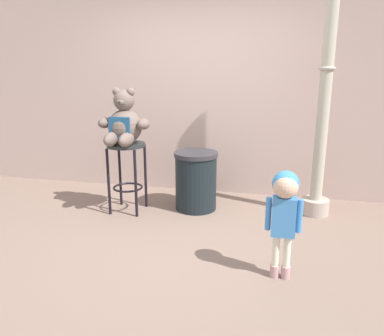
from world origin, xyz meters
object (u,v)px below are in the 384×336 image
Objects in this scene: teddy_bear at (124,124)px; lamppost at (323,117)px; trash_bin at (196,181)px; child_walking at (285,202)px; bar_stool_with_teddy at (127,162)px.

lamppost is at bearing 10.49° from teddy_bear.
teddy_bear reaches higher than trash_bin.
child_walking is (1.76, -1.10, -0.40)m from teddy_bear.
trash_bin is at bearing -174.51° from lamppost.
trash_bin is at bearing -136.14° from child_walking.
bar_stool_with_teddy is 0.84m from trash_bin.
bar_stool_with_teddy is 1.31× the size of teddy_bear.
bar_stool_with_teddy is 0.92× the size of child_walking.
trash_bin is (-0.99, 1.36, -0.29)m from child_walking.
teddy_bear is at bearing -90.00° from bar_stool_with_teddy.
trash_bin is at bearing 19.06° from teddy_bear.
lamppost is at bearing 172.95° from child_walking.
teddy_bear is 1.07m from trash_bin.
bar_stool_with_teddy is at bearing 90.00° from teddy_bear.
bar_stool_with_teddy is at bearing -163.03° from trash_bin.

